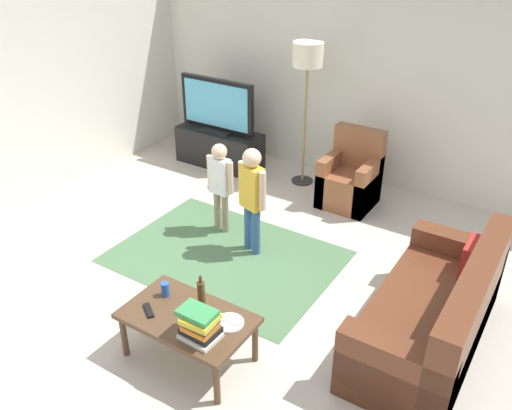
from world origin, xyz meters
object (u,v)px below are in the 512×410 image
Objects in this scene: tv at (217,106)px; bottle at (201,296)px; floor_lamp at (308,62)px; tv_remote at (149,310)px; child_near_tv at (220,180)px; child_center at (252,192)px; coffee_table at (188,321)px; couch at (438,317)px; soda_can at (165,289)px; book_stack at (200,324)px; tv_stand at (220,148)px; plate at (229,323)px; armchair at (351,180)px.

bottle is at bearing -55.80° from tv.
floor_lamp is (1.21, 0.17, 0.70)m from tv.
child_near_tv is at bearing 143.14° from tv_remote.
coffee_table is at bearing -74.95° from child_center.
tv_remote is (0.64, -1.82, -0.18)m from child_near_tv.
couch reaches higher than coffee_table.
child_near_tv reaches higher than bottle.
floor_lamp is at bearing 98.07° from soda_can.
bottle is at bearing -71.89° from child_center.
couch is 1.89m from book_stack.
tv_stand is at bearing 90.00° from tv.
book_stack is (0.97, -3.36, -1.01)m from floor_lamp.
tv_stand is 3.42m from soda_can.
tv reaches higher than bottle.
floor_lamp is 5.64× the size of bottle.
tv is at bearing 135.16° from child_center.
tv is at bearing -171.86° from floor_lamp.
soda_can is at bearing -68.82° from child_near_tv.
coffee_table is (0.75, -3.24, -1.17)m from floor_lamp.
tv reaches higher than coffee_table.
couch is at bearing 68.54° from tv_remote.
coffee_table is at bearing 151.01° from book_stack.
child_center is at bearing 94.50° from soda_can.
tv_remote is at bearing -143.97° from bottle.
soda_can is 0.62m from plate.
plate is at bearing -62.94° from child_center.
couch is 6.09× the size of book_stack.
tv is 1.08× the size of child_near_tv.
bottle is 0.36m from soda_can.
floor_lamp reaches higher than bottle.
bottle is at bearing -55.98° from tv_stand.
bottle reaches higher than plate.
tv_remote is (0.47, -3.36, -1.11)m from floor_lamp.
bottle is 2.63× the size of soda_can.
child_center is 1.78m from book_stack.
tv_remote is 1.42× the size of soda_can.
book_stack reaches higher than tv_remote.
child_near_tv is at bearing 121.53° from bottle.
tv reaches higher than soda_can.
tv_remote is at bearing -84.81° from soda_can.
armchair is 0.88× the size of child_near_tv.
book_stack is (1.14, -1.83, -0.08)m from child_near_tv.
child_center is (1.54, -1.55, 0.44)m from tv_stand.
floor_lamp is 1.75× the size of child_near_tv.
bottle is (0.46, -1.42, -0.13)m from child_center.
tv is at bearing 124.20° from bottle.
floor_lamp is at bearing 102.95° from coffee_table.
child_near_tv is (-2.50, 0.53, 0.32)m from couch.
floor_lamp is 1.56× the size of child_center.
tv_stand is at bearing 122.31° from coffee_table.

